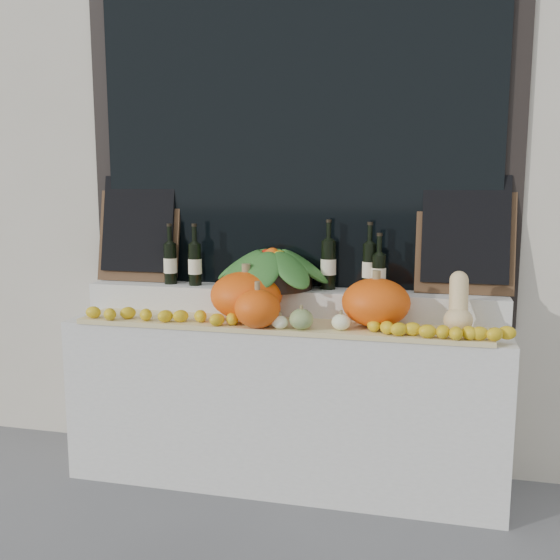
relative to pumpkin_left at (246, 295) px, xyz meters
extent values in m
cube|color=beige|center=(0.18, 0.79, 1.22)|extent=(7.00, 0.90, 4.50)
cube|color=black|center=(0.18, 0.34, 0.87)|extent=(2.40, 0.04, 2.10)
cube|color=black|center=(0.18, 0.31, 0.87)|extent=(2.20, 0.02, 2.00)
cube|color=silver|center=(0.18, 0.07, -0.59)|extent=(2.30, 0.55, 0.88)
cube|color=silver|center=(0.18, 0.22, -0.07)|extent=(2.30, 0.25, 0.16)
cube|color=tan|center=(0.18, -0.06, -0.14)|extent=(2.10, 0.32, 0.02)
ellipsoid|color=#F4580C|center=(0.00, 0.00, 0.00)|extent=(0.46, 0.46, 0.25)
ellipsoid|color=#F4580C|center=(0.68, -0.01, -0.01)|extent=(0.43, 0.43, 0.24)
ellipsoid|color=#F4580C|center=(0.11, -0.18, -0.03)|extent=(0.28, 0.28, 0.19)
ellipsoid|color=#E7C588|center=(1.07, -0.07, -0.06)|extent=(0.14, 0.14, 0.12)
cylinder|color=#E7C588|center=(1.07, -0.02, 0.05)|extent=(0.09, 0.14, 0.18)
sphere|color=#E7C588|center=(1.07, 0.02, 0.12)|extent=(0.09, 0.09, 0.09)
ellipsoid|color=#2D601C|center=(0.33, -0.17, -0.08)|extent=(0.12, 0.12, 0.10)
cylinder|color=olive|center=(0.33, -0.17, -0.01)|extent=(0.02, 0.02, 0.02)
ellipsoid|color=#2D601C|center=(0.11, -0.17, -0.08)|extent=(0.10, 0.10, 0.09)
cylinder|color=olive|center=(0.11, -0.17, -0.02)|extent=(0.02, 0.02, 0.02)
ellipsoid|color=#FFFECB|center=(0.22, -0.18, -0.09)|extent=(0.08, 0.08, 0.07)
cylinder|color=olive|center=(0.22, -0.18, -0.05)|extent=(0.02, 0.02, 0.02)
ellipsoid|color=yellow|center=(0.08, -0.16, -0.06)|extent=(0.13, 0.13, 0.14)
cylinder|color=olive|center=(0.08, -0.16, 0.02)|extent=(0.02, 0.02, 0.02)
ellipsoid|color=#FFFECB|center=(0.52, -0.14, -0.09)|extent=(0.09, 0.09, 0.08)
cylinder|color=olive|center=(0.52, -0.14, -0.04)|extent=(0.02, 0.02, 0.02)
cylinder|color=black|center=(0.09, 0.20, 0.06)|extent=(0.44, 0.44, 0.10)
cylinder|color=black|center=(-0.51, 0.21, 0.12)|extent=(0.07, 0.07, 0.23)
cylinder|color=black|center=(-0.51, 0.21, 0.29)|extent=(0.03, 0.03, 0.10)
cylinder|color=#EBE4C4|center=(-0.51, 0.21, 0.11)|extent=(0.08, 0.08, 0.08)
cylinder|color=black|center=(-0.51, 0.21, 0.35)|extent=(0.03, 0.03, 0.02)
cylinder|color=black|center=(-0.36, 0.19, 0.13)|extent=(0.07, 0.07, 0.23)
cylinder|color=black|center=(-0.36, 0.19, 0.29)|extent=(0.03, 0.03, 0.10)
cylinder|color=#EBE4C4|center=(-0.36, 0.19, 0.12)|extent=(0.08, 0.08, 0.08)
cylinder|color=black|center=(-0.36, 0.19, 0.35)|extent=(0.03, 0.03, 0.02)
cylinder|color=black|center=(0.39, 0.24, 0.14)|extent=(0.08, 0.08, 0.26)
cylinder|color=black|center=(0.39, 0.24, 0.32)|extent=(0.03, 0.03, 0.10)
cylinder|color=#EBE4C4|center=(0.39, 0.24, 0.13)|extent=(0.08, 0.08, 0.08)
cylinder|color=black|center=(0.39, 0.24, 0.38)|extent=(0.03, 0.03, 0.02)
cylinder|color=black|center=(0.62, 0.21, 0.14)|extent=(0.07, 0.07, 0.26)
cylinder|color=black|center=(0.62, 0.21, 0.32)|extent=(0.03, 0.03, 0.10)
cylinder|color=#EBE4C4|center=(0.62, 0.21, 0.13)|extent=(0.08, 0.08, 0.08)
cylinder|color=black|center=(0.62, 0.21, 0.37)|extent=(0.03, 0.03, 0.02)
cylinder|color=black|center=(0.67, 0.18, 0.11)|extent=(0.07, 0.07, 0.20)
cylinder|color=black|center=(0.67, 0.18, 0.26)|extent=(0.03, 0.03, 0.10)
cylinder|color=#EBE4C4|center=(0.67, 0.18, 0.10)|extent=(0.08, 0.08, 0.08)
cylinder|color=black|center=(0.67, 0.18, 0.32)|extent=(0.03, 0.03, 0.02)
cube|color=#4C331E|center=(-0.74, 0.29, 0.31)|extent=(0.50, 0.13, 0.61)
cube|color=black|center=(-0.74, 0.27, 0.34)|extent=(0.44, 0.13, 0.55)
cube|color=#4C331E|center=(1.10, 0.29, 0.31)|extent=(0.50, 0.13, 0.61)
cube|color=black|center=(1.10, 0.27, 0.34)|extent=(0.44, 0.13, 0.55)
camera|label=1|loc=(0.92, -3.08, 0.59)|focal=40.00mm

